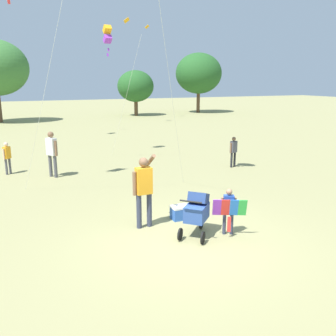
{
  "coord_description": "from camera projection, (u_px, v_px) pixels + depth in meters",
  "views": [
    {
      "loc": [
        -3.42,
        -6.63,
        3.47
      ],
      "look_at": [
        0.21,
        1.62,
        1.3
      ],
      "focal_mm": 39.24,
      "sensor_mm": 36.0,
      "label": 1
    }
  ],
  "objects": [
    {
      "name": "ground_plane",
      "position": [
        189.0,
        242.0,
        8.06
      ],
      "size": [
        120.0,
        120.0,
        0.0
      ],
      "primitive_type": "plane",
      "color": "#938E5B"
    },
    {
      "name": "child_with_butterfly_kite",
      "position": [
        229.0,
        208.0,
        8.3
      ],
      "size": [
        0.74,
        0.51,
        1.09
      ],
      "color": "#33384C",
      "rests_on": "ground"
    },
    {
      "name": "person_adult_flyer",
      "position": [
        144.0,
        186.0,
        8.65
      ],
      "size": [
        0.56,
        0.52,
        1.8
      ],
      "color": "#33384C",
      "rests_on": "ground"
    },
    {
      "name": "stroller",
      "position": [
        197.0,
        210.0,
        8.29
      ],
      "size": [
        0.97,
        0.98,
        1.03
      ],
      "color": "black",
      "rests_on": "ground"
    },
    {
      "name": "kite_green_novelty",
      "position": [
        108.0,
        35.0,
        16.16
      ],
      "size": [
        0.9,
        2.64,
        5.82
      ],
      "color": "#F4A319",
      "rests_on": "ground"
    },
    {
      "name": "person_red_shirt",
      "position": [
        7.0,
        155.0,
        13.71
      ],
      "size": [
        0.3,
        0.31,
        1.22
      ],
      "color": "#4C4C51",
      "rests_on": "ground"
    },
    {
      "name": "person_sitting_far",
      "position": [
        233.0,
        149.0,
        14.82
      ],
      "size": [
        0.39,
        0.23,
        1.24
      ],
      "color": "#232328",
      "rests_on": "ground"
    },
    {
      "name": "person_back_turned",
      "position": [
        52.0,
        151.0,
        13.24
      ],
      "size": [
        0.39,
        0.46,
        1.67
      ],
      "color": "#4C4C51",
      "rests_on": "ground"
    },
    {
      "name": "cooler_box",
      "position": [
        180.0,
        212.0,
        9.36
      ],
      "size": [
        0.45,
        0.33,
        0.35
      ],
      "color": "#2D5BB7",
      "rests_on": "ground"
    }
  ]
}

